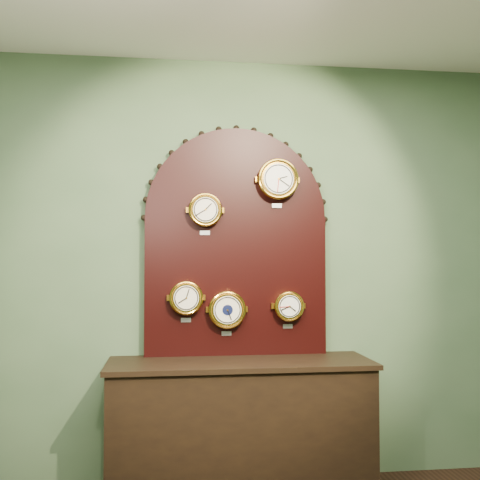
{
  "coord_description": "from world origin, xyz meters",
  "views": [
    {
      "loc": [
        -0.45,
        -1.29,
        1.46
      ],
      "look_at": [
        0.0,
        2.25,
        1.58
      ],
      "focal_mm": 42.49,
      "sensor_mm": 36.0,
      "label": 1
    }
  ],
  "objects": [
    {
      "name": "shop_counter",
      "position": [
        0.0,
        2.23,
        0.4
      ],
      "size": [
        1.6,
        0.5,
        0.8
      ],
      "primitive_type": "cube",
      "color": "black",
      "rests_on": "ground_plane"
    },
    {
      "name": "tide_clock",
      "position": [
        0.34,
        2.38,
        1.15
      ],
      "size": [
        0.2,
        0.08,
        0.25
      ],
      "color": "gold",
      "rests_on": "display_board"
    },
    {
      "name": "arabic_clock",
      "position": [
        0.27,
        2.38,
        1.99
      ],
      "size": [
        0.27,
        0.08,
        0.32
      ],
      "color": "gold",
      "rests_on": "display_board"
    },
    {
      "name": "roman_clock",
      "position": [
        -0.21,
        2.38,
        1.78
      ],
      "size": [
        0.22,
        0.08,
        0.27
      ],
      "color": "gold",
      "rests_on": "display_board"
    },
    {
      "name": "barometer",
      "position": [
        -0.07,
        2.38,
        1.13
      ],
      "size": [
        0.24,
        0.08,
        0.29
      ],
      "color": "gold",
      "rests_on": "display_board"
    },
    {
      "name": "display_board",
      "position": [
        0.0,
        2.45,
        1.63
      ],
      "size": [
        1.26,
        0.06,
        1.53
      ],
      "color": "black",
      "rests_on": "shop_counter"
    },
    {
      "name": "wall_back",
      "position": [
        0.0,
        2.5,
        1.4
      ],
      "size": [
        4.0,
        0.0,
        4.0
      ],
      "primitive_type": "plane",
      "rotation": [
        1.57,
        0.0,
        0.0
      ],
      "color": "#4E6B49",
      "rests_on": "ground"
    },
    {
      "name": "hygrometer",
      "position": [
        -0.33,
        2.38,
        1.21
      ],
      "size": [
        0.22,
        0.08,
        0.27
      ],
      "color": "gold",
      "rests_on": "display_board"
    }
  ]
}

